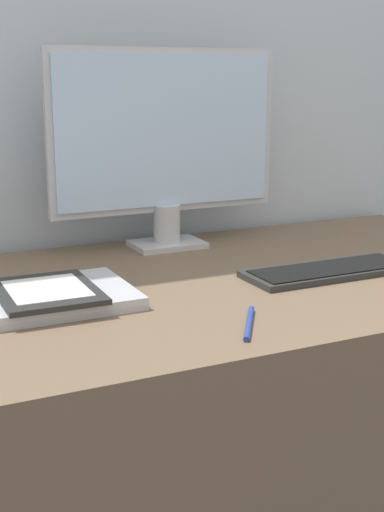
% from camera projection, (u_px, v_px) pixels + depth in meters
% --- Properties ---
extents(wall_back, '(3.60, 0.05, 2.40)m').
position_uv_depth(wall_back, '(106.00, 28.00, 1.55)').
color(wall_back, '#B2BCC6').
rests_on(wall_back, ground_plane).
extents(desk, '(1.51, 0.73, 0.73)m').
position_uv_depth(desk, '(189.00, 462.00, 1.39)').
color(desk, brown).
rests_on(desk, ground_plane).
extents(monitor, '(0.52, 0.11, 0.42)m').
position_uv_depth(monitor, '(166.00, 142.00, 1.52)').
color(monitor, '#B7B7BC').
rests_on(monitor, desk).
extents(keyboard, '(0.34, 0.12, 0.01)m').
position_uv_depth(keyboard, '(329.00, 271.00, 1.35)').
color(keyboard, '#282828').
rests_on(keyboard, desk).
extents(laptop, '(0.33, 0.21, 0.02)m').
position_uv_depth(laptop, '(32.00, 300.00, 1.16)').
color(laptop, '#A3A3A8').
rests_on(laptop, desk).
extents(ereader, '(0.16, 0.20, 0.01)m').
position_uv_depth(ereader, '(47.00, 291.00, 1.15)').
color(ereader, black).
rests_on(ereader, laptop).
extents(pen, '(0.09, 0.12, 0.01)m').
position_uv_depth(pen, '(249.00, 323.00, 1.07)').
color(pen, navy).
rests_on(pen, desk).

